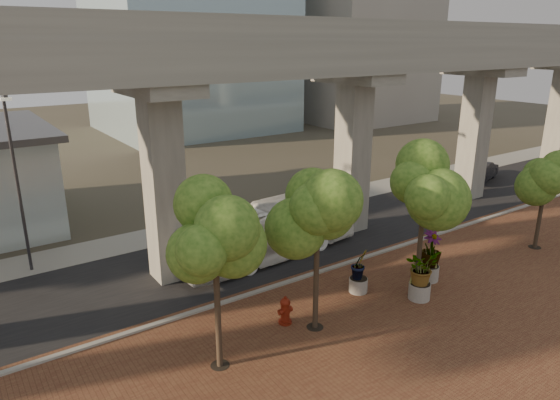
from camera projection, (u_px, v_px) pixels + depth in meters
ground at (291, 262)px, 26.78m from camera, size 160.00×160.00×0.00m
brick_plaza at (404, 329)px, 20.49m from camera, size 70.00×13.00×0.06m
asphalt_road at (270, 249)px, 28.35m from camera, size 90.00×8.00×0.04m
curb_strip at (314, 274)px, 25.19m from camera, size 70.00×0.25×0.16m
far_sidewalk at (224, 221)px, 32.67m from camera, size 90.00×3.00×0.06m
transit_viaduct at (269, 122)px, 26.13m from camera, size 72.00×5.60×12.40m
midrise_block at (360, 36)px, 71.88m from camera, size 18.00×16.00×24.00m
transit_bus at (269, 232)px, 26.82m from camera, size 10.94×3.39×3.00m
parked_car at (480, 171)px, 42.04m from camera, size 5.54×3.44×1.72m
fire_hydrant at (285, 310)px, 20.69m from camera, size 0.62×0.56×1.23m
planter_front at (421, 270)px, 22.41m from camera, size 2.18×2.18×2.40m
planter_right at (431, 251)px, 24.18m from camera, size 2.38×2.38×2.54m
planter_left at (359, 266)px, 23.10m from camera, size 1.94×1.94×2.14m
street_tree_far_west at (214, 235)px, 16.59m from camera, size 3.80×3.80×6.85m
street_tree_near_west at (318, 214)px, 19.06m from camera, size 3.82×3.82×6.70m
street_tree_near_east at (425, 188)px, 21.49m from camera, size 4.33×4.33×7.20m
street_tree_far_east at (546, 178)px, 27.28m from camera, size 3.41×3.41×5.67m
streetlamp_west at (16, 173)px, 24.08m from camera, size 0.45×1.30×9.00m
streetlamp_east at (344, 148)px, 34.49m from camera, size 0.36×1.05×7.25m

